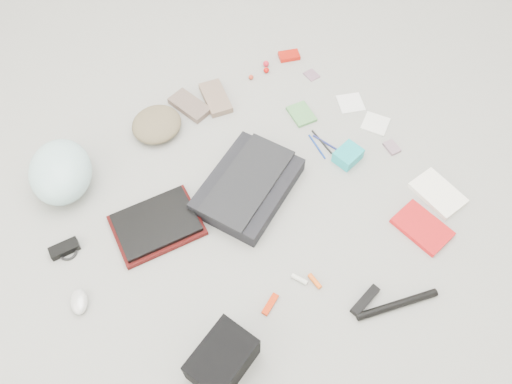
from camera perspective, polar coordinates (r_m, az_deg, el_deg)
ground_plane at (r=2.02m, az=0.00°, el=-0.76°), size 4.00×4.00×0.00m
messenger_bag at (r=2.01m, az=-0.92°, el=0.65°), size 0.51×0.44×0.07m
bag_flap at (r=1.97m, az=-0.94°, el=1.30°), size 0.48×0.35×0.01m
laptop_sleeve at (r=1.98m, az=-11.25°, el=-3.77°), size 0.36×0.30×0.02m
laptop at (r=1.96m, az=-11.35°, el=-3.47°), size 0.33×0.26×0.02m
bike_helmet at (r=2.13m, az=-21.43°, el=2.17°), size 0.34×0.38×0.18m
beanie at (r=2.24m, az=-11.29°, el=7.60°), size 0.28×0.28×0.08m
mitten_left at (r=2.32m, az=-7.58°, el=9.77°), size 0.13×0.21×0.03m
mitten_right at (r=2.34m, az=-4.63°, el=10.67°), size 0.15×0.22×0.03m
power_brick at (r=2.03m, az=-21.05°, el=-6.06°), size 0.11×0.06×0.03m
cable_coil at (r=2.03m, az=-20.68°, el=-6.46°), size 0.08×0.08×0.01m
mouse at (r=1.91m, az=-19.56°, el=-11.71°), size 0.09×0.11×0.04m
camera_bag at (r=1.70m, az=-3.87°, el=-18.59°), size 0.25×0.21×0.14m
multitool at (r=1.82m, az=1.63°, el=-12.71°), size 0.09×0.05×0.01m
toiletry_tube_white at (r=1.86m, az=4.99°, el=-9.89°), size 0.04×0.06×0.02m
toiletry_tube_orange at (r=1.86m, az=6.74°, el=-10.08°), size 0.02×0.06×0.02m
u_lock at (r=1.86m, az=12.36°, el=-12.01°), size 0.14×0.06×0.03m
bike_pump at (r=1.88m, az=15.82°, el=-12.27°), size 0.30×0.13×0.03m
book_red at (r=2.04m, az=18.46°, el=-3.87°), size 0.16×0.22×0.02m
book_white at (r=2.15m, az=20.06°, el=-0.13°), size 0.14×0.21×0.02m
notepad at (r=2.29m, az=5.21°, el=8.86°), size 0.12×0.14×0.01m
pen_blue at (r=2.18m, az=6.98°, el=5.18°), size 0.03×0.14×0.01m
pen_black at (r=2.20m, az=7.53°, el=5.70°), size 0.02×0.15×0.01m
pen_navy at (r=2.19m, az=8.19°, el=5.45°), size 0.05×0.15×0.01m
accordion_wallet at (r=2.14m, az=10.46°, el=4.13°), size 0.12×0.10×0.05m
card_deck at (r=2.24m, az=15.26°, el=4.95°), size 0.06×0.08×0.01m
napkin_top at (r=2.37m, az=10.76°, el=9.95°), size 0.15×0.15×0.01m
napkin_bottom at (r=2.31m, az=13.49°, el=7.61°), size 0.15×0.15×0.01m
lollipop_a at (r=2.43m, az=-0.58°, el=12.99°), size 0.03×0.03×0.02m
lollipop_b at (r=2.46m, az=1.19°, el=13.75°), size 0.03×0.03×0.03m
lollipop_c at (r=2.49m, az=1.16°, el=14.46°), size 0.03×0.03×0.03m
altoids_tin at (r=2.54m, az=3.80°, el=15.28°), size 0.12×0.10×0.02m
stamp_sheet at (r=2.47m, az=6.38°, el=13.15°), size 0.06×0.07×0.00m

